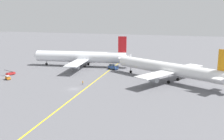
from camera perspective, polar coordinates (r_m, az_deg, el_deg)
ground_plane at (r=99.64m, az=-8.42°, el=-4.13°), size 600.00×600.00×0.00m
taxiway_stripe at (r=106.91m, az=-4.38°, el=-2.95°), size 12.78×119.42×0.01m
airliner_at_gate_left at (r=143.12m, az=-6.79°, el=2.85°), size 55.35×50.16×16.73m
airliner_being_pushed at (r=112.19m, az=12.14°, el=0.29°), size 52.94×38.63×15.56m
pushback_tug at (r=134.37m, az=0.23°, el=0.66°), size 8.08×4.66×3.02m
gse_baggage_cart_trailing at (r=121.33m, az=-21.89°, el=-1.59°), size 3.15×2.65×1.71m
gse_belt_loader_portside at (r=130.38m, az=-21.39°, el=-0.69°), size 2.79×5.07×3.02m
ground_crew_marshaller_foreground at (r=105.09m, az=-6.45°, el=-2.77°), size 0.36×0.50×1.62m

